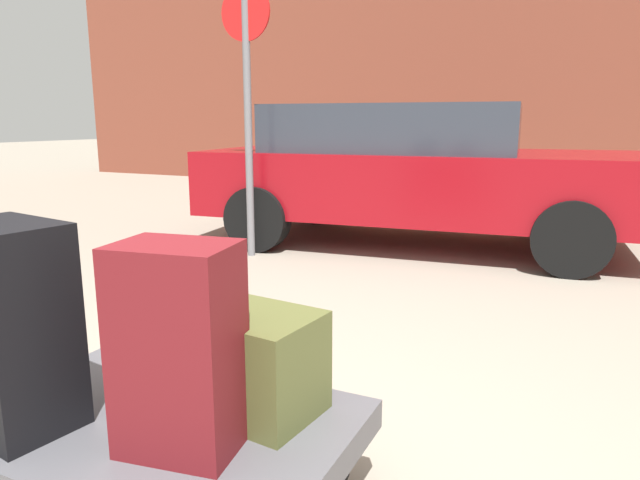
# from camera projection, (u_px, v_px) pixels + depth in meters

# --- Properties ---
(luggage_cart) EXTENTS (1.21, 0.83, 0.34)m
(luggage_cart) POSITION_uv_depth(u_px,v_px,m) (161.00, 438.00, 1.83)
(luggage_cart) COLOR #4C4C51
(luggage_cart) RESTS_ON ground_plane
(suitcase_maroon_rear_left) EXTENTS (0.36, 0.29, 0.60)m
(suitcase_maroon_rear_left) POSITION_uv_depth(u_px,v_px,m) (179.00, 349.00, 1.59)
(suitcase_maroon_rear_left) COLOR maroon
(suitcase_maroon_rear_left) RESTS_ON luggage_cart
(duffel_bag_olive_front_right) EXTENTS (0.59, 0.37, 0.33)m
(duffel_bag_olive_front_right) POSITION_uv_depth(u_px,v_px,m) (235.00, 357.00, 1.87)
(duffel_bag_olive_front_right) COLOR #4C5128
(duffel_bag_olive_front_right) RESTS_ON luggage_cart
(suitcase_black_stacked_top) EXTENTS (0.41, 0.33, 0.63)m
(suitcase_black_stacked_top) POSITION_uv_depth(u_px,v_px,m) (9.00, 326.00, 1.72)
(suitcase_black_stacked_top) COLOR black
(suitcase_black_stacked_top) RESTS_ON luggage_cart
(parked_car) EXTENTS (4.46, 2.25, 1.42)m
(parked_car) POSITION_uv_depth(u_px,v_px,m) (412.00, 171.00, 5.84)
(parked_car) COLOR maroon
(parked_car) RESTS_ON ground_plane
(no_parking_sign) EXTENTS (0.50, 0.07, 2.45)m
(no_parking_sign) POSITION_uv_depth(u_px,v_px,m) (247.00, 93.00, 5.16)
(no_parking_sign) COLOR slate
(no_parking_sign) RESTS_ON ground_plane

